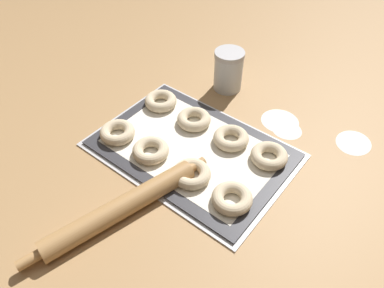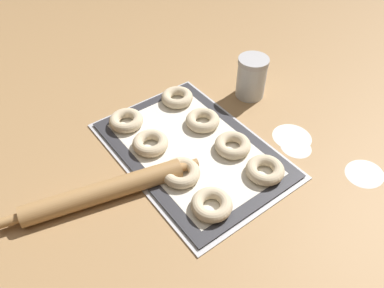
# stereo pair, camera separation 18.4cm
# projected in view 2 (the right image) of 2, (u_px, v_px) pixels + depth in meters

# --- Properties ---
(ground_plane) EXTENTS (2.80, 2.80, 0.00)m
(ground_plane) POSITION_uv_depth(u_px,v_px,m) (195.00, 151.00, 1.04)
(ground_plane) COLOR #A87F51
(baking_tray) EXTENTS (0.54, 0.37, 0.01)m
(baking_tray) POSITION_uv_depth(u_px,v_px,m) (192.00, 150.00, 1.04)
(baking_tray) COLOR silver
(baking_tray) RESTS_ON ground_plane
(baking_mat) EXTENTS (0.52, 0.35, 0.00)m
(baking_mat) POSITION_uv_depth(u_px,v_px,m) (192.00, 148.00, 1.04)
(baking_mat) COLOR #333338
(baking_mat) RESTS_ON baking_tray
(bagel_front_far_left) EXTENTS (0.10, 0.10, 0.03)m
(bagel_front_far_left) POSITION_uv_depth(u_px,v_px,m) (126.00, 120.00, 1.10)
(bagel_front_far_left) COLOR beige
(bagel_front_far_left) RESTS_ON baking_mat
(bagel_front_mid_left) EXTENTS (0.10, 0.10, 0.03)m
(bagel_front_mid_left) POSITION_uv_depth(u_px,v_px,m) (151.00, 143.00, 1.03)
(bagel_front_mid_left) COLOR beige
(bagel_front_mid_left) RESTS_ON baking_mat
(bagel_front_mid_right) EXTENTS (0.10, 0.10, 0.03)m
(bagel_front_mid_right) POSITION_uv_depth(u_px,v_px,m) (181.00, 173.00, 0.95)
(bagel_front_mid_right) COLOR beige
(bagel_front_mid_right) RESTS_ON baking_mat
(bagel_front_far_right) EXTENTS (0.10, 0.10, 0.03)m
(bagel_front_far_right) POSITION_uv_depth(u_px,v_px,m) (212.00, 205.00, 0.88)
(bagel_front_far_right) COLOR beige
(bagel_front_far_right) RESTS_ON baking_mat
(bagel_back_far_left) EXTENTS (0.10, 0.10, 0.03)m
(bagel_back_far_left) POSITION_uv_depth(u_px,v_px,m) (177.00, 97.00, 1.17)
(bagel_back_far_left) COLOR beige
(bagel_back_far_left) RESTS_ON baking_mat
(bagel_back_mid_left) EXTENTS (0.10, 0.10, 0.03)m
(bagel_back_mid_left) POSITION_uv_depth(u_px,v_px,m) (203.00, 120.00, 1.10)
(bagel_back_mid_left) COLOR beige
(bagel_back_mid_left) RESTS_ON baking_mat
(bagel_back_mid_right) EXTENTS (0.10, 0.10, 0.03)m
(bagel_back_mid_right) POSITION_uv_depth(u_px,v_px,m) (233.00, 145.00, 1.02)
(bagel_back_mid_right) COLOR beige
(bagel_back_mid_right) RESTS_ON baking_mat
(bagel_back_far_right) EXTENTS (0.10, 0.10, 0.03)m
(bagel_back_far_right) POSITION_uv_depth(u_px,v_px,m) (265.00, 170.00, 0.96)
(bagel_back_far_right) COLOR beige
(bagel_back_far_right) RESTS_ON baking_mat
(flour_canister) EXTENTS (0.10, 0.10, 0.14)m
(flour_canister) POSITION_uv_depth(u_px,v_px,m) (252.00, 77.00, 1.18)
(flour_canister) COLOR silver
(flour_canister) RESTS_ON ground_plane
(rolling_pin) EXTENTS (0.15, 0.48, 0.05)m
(rolling_pin) POSITION_uv_depth(u_px,v_px,m) (104.00, 191.00, 0.91)
(rolling_pin) COLOR #AD7F4C
(rolling_pin) RESTS_ON ground_plane
(flour_patch_near) EXTENTS (0.11, 0.11, 0.00)m
(flour_patch_near) POSITION_uv_depth(u_px,v_px,m) (292.00, 137.00, 1.08)
(flour_patch_near) COLOR white
(flour_patch_near) RESTS_ON ground_plane
(flour_patch_far) EXTENTS (0.10, 0.11, 0.00)m
(flour_patch_far) POSITION_uv_depth(u_px,v_px,m) (365.00, 173.00, 0.98)
(flour_patch_far) COLOR white
(flour_patch_far) RESTS_ON ground_plane
(flour_patch_side) EXTENTS (0.09, 0.08, 0.00)m
(flour_patch_side) POSITION_uv_depth(u_px,v_px,m) (296.00, 147.00, 1.05)
(flour_patch_side) COLOR white
(flour_patch_side) RESTS_ON ground_plane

